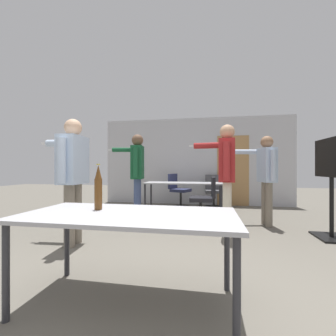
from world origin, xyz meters
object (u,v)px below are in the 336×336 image
(office_chair_side_rolled, at_px, (178,191))
(beer_bottle, at_px, (98,188))
(person_far_watching, at_px, (72,169))
(person_left_plaid, at_px, (266,171))
(office_chair_far_left, at_px, (214,192))
(person_near_casual, at_px, (226,168))
(office_chair_far_right, at_px, (204,200))
(tv_screen, at_px, (332,177))
(person_center_tall, at_px, (137,168))

(office_chair_side_rolled, xyz_separation_m, beer_bottle, (-0.12, -4.46, 0.49))
(person_far_watching, relative_size, person_left_plaid, 1.05)
(person_left_plaid, bearing_deg, office_chair_far_left, 14.47)
(office_chair_side_rolled, bearing_deg, person_near_casual, 45.69)
(office_chair_far_left, distance_m, office_chair_far_right, 1.72)
(office_chair_far_left, xyz_separation_m, office_chair_side_rolled, (-0.98, -0.16, 0.02))
(person_near_casual, relative_size, office_chair_side_rolled, 1.94)
(office_chair_far_left, bearing_deg, beer_bottle, 72.98)
(tv_screen, relative_size, person_left_plaid, 0.92)
(person_near_casual, xyz_separation_m, office_chair_far_right, (-0.37, 0.97, -0.67))
(person_center_tall, distance_m, beer_bottle, 2.73)
(person_center_tall, bearing_deg, person_far_watching, 155.17)
(office_chair_far_right, bearing_deg, beer_bottle, 160.60)
(office_chair_side_rolled, bearing_deg, person_far_watching, 3.82)
(person_center_tall, xyz_separation_m, office_chair_side_rolled, (0.64, 1.79, -0.66))
(person_left_plaid, height_order, office_chair_far_right, person_left_plaid)
(tv_screen, distance_m, office_chair_side_rolled, 3.67)
(office_chair_far_right, bearing_deg, office_chair_far_left, -10.30)
(person_near_casual, distance_m, person_left_plaid, 1.12)
(person_near_casual, height_order, beer_bottle, person_near_casual)
(office_chair_far_right, relative_size, beer_bottle, 2.28)
(person_center_tall, bearing_deg, office_chair_side_rolled, -28.94)
(person_left_plaid, relative_size, office_chair_side_rolled, 1.84)
(person_center_tall, height_order, person_left_plaid, person_center_tall)
(person_left_plaid, height_order, office_chair_side_rolled, person_left_plaid)
(office_chair_side_rolled, bearing_deg, person_center_tall, 1.91)
(tv_screen, xyz_separation_m, office_chair_far_left, (-1.75, 2.56, -0.55))
(person_center_tall, xyz_separation_m, beer_bottle, (0.52, -2.68, -0.18))
(office_chair_far_left, bearing_deg, tv_screen, 120.72)
(person_far_watching, xyz_separation_m, office_chair_far_right, (1.84, 1.82, -0.66))
(tv_screen, xyz_separation_m, office_chair_far_right, (-1.98, 0.85, -0.54))
(person_far_watching, height_order, person_center_tall, person_center_tall)
(office_chair_far_right, bearing_deg, person_center_tall, 96.82)
(beer_bottle, bearing_deg, person_near_casual, 57.42)
(person_center_tall, xyz_separation_m, office_chair_far_right, (1.39, 0.23, -0.68))
(beer_bottle, bearing_deg, office_chair_far_left, 76.60)
(office_chair_far_right, bearing_deg, person_left_plaid, -101.92)
(person_center_tall, distance_m, office_chair_far_right, 1.57)
(person_left_plaid, xyz_separation_m, office_chair_side_rolled, (-1.92, 1.74, -0.61))
(person_far_watching, bearing_deg, person_left_plaid, -65.49)
(office_chair_far_left, height_order, office_chair_side_rolled, office_chair_side_rolled)
(person_far_watching, relative_size, office_chair_far_left, 1.99)
(person_near_casual, xyz_separation_m, person_center_tall, (-1.76, 0.73, 0.01))
(person_far_watching, bearing_deg, person_near_casual, -72.77)
(person_far_watching, xyz_separation_m, office_chair_far_left, (2.07, 3.53, -0.66))
(office_chair_far_right, height_order, beer_bottle, beer_bottle)
(tv_screen, height_order, office_chair_far_right, tv_screen)
(person_far_watching, distance_m, person_near_casual, 2.37)
(office_chair_far_left, relative_size, office_chair_side_rolled, 0.97)
(person_near_casual, relative_size, office_chair_far_right, 1.98)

